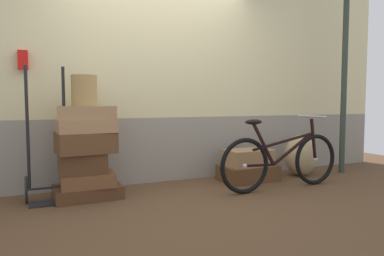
{
  "coord_description": "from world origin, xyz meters",
  "views": [
    {
      "loc": [
        -1.39,
        -3.46,
        1.01
      ],
      "look_at": [
        0.26,
        0.22,
        0.72
      ],
      "focal_mm": 32.82,
      "sensor_mm": 36.0,
      "label": 1
    }
  ],
  "objects_px": {
    "suitcase_5": "(87,113)",
    "suitcase_3": "(86,142)",
    "bicycle": "(282,160)",
    "wicker_basket": "(84,91)",
    "suitcase_0": "(88,191)",
    "suitcase_6": "(248,173)",
    "suitcase_7": "(248,158)",
    "burlap_sack": "(301,155)",
    "suitcase_1": "(88,180)",
    "suitcase_2": "(83,163)",
    "suitcase_4": "(86,126)",
    "luggage_trolley": "(47,170)"
  },
  "relations": [
    {
      "from": "suitcase_5",
      "to": "wicker_basket",
      "type": "xyz_separation_m",
      "value": [
        -0.02,
        0.01,
        0.23
      ]
    },
    {
      "from": "bicycle",
      "to": "suitcase_4",
      "type": "bearing_deg",
      "value": 167.06
    },
    {
      "from": "suitcase_5",
      "to": "bicycle",
      "type": "relative_size",
      "value": 0.35
    },
    {
      "from": "suitcase_2",
      "to": "wicker_basket",
      "type": "xyz_separation_m",
      "value": [
        0.03,
        0.0,
        0.76
      ]
    },
    {
      "from": "suitcase_5",
      "to": "burlap_sack",
      "type": "bearing_deg",
      "value": 3.77
    },
    {
      "from": "suitcase_0",
      "to": "suitcase_2",
      "type": "height_order",
      "value": "suitcase_2"
    },
    {
      "from": "suitcase_1",
      "to": "suitcase_2",
      "type": "bearing_deg",
      "value": 157.75
    },
    {
      "from": "suitcase_0",
      "to": "bicycle",
      "type": "height_order",
      "value": "bicycle"
    },
    {
      "from": "suitcase_5",
      "to": "suitcase_7",
      "type": "distance_m",
      "value": 2.09
    },
    {
      "from": "suitcase_4",
      "to": "suitcase_7",
      "type": "relative_size",
      "value": 0.97
    },
    {
      "from": "wicker_basket",
      "to": "burlap_sack",
      "type": "bearing_deg",
      "value": 0.12
    },
    {
      "from": "luggage_trolley",
      "to": "bicycle",
      "type": "height_order",
      "value": "luggage_trolley"
    },
    {
      "from": "suitcase_5",
      "to": "bicycle",
      "type": "bearing_deg",
      "value": -9.52
    },
    {
      "from": "luggage_trolley",
      "to": "suitcase_4",
      "type": "bearing_deg",
      "value": -8.42
    },
    {
      "from": "suitcase_4",
      "to": "wicker_basket",
      "type": "xyz_separation_m",
      "value": [
        -0.01,
        0.01,
        0.37
      ]
    },
    {
      "from": "suitcase_6",
      "to": "wicker_basket",
      "type": "relative_size",
      "value": 2.26
    },
    {
      "from": "suitcase_5",
      "to": "luggage_trolley",
      "type": "distance_m",
      "value": 0.7
    },
    {
      "from": "suitcase_0",
      "to": "wicker_basket",
      "type": "bearing_deg",
      "value": -124.17
    },
    {
      "from": "suitcase_0",
      "to": "bicycle",
      "type": "bearing_deg",
      "value": -16.3
    },
    {
      "from": "suitcase_2",
      "to": "burlap_sack",
      "type": "relative_size",
      "value": 0.84
    },
    {
      "from": "suitcase_2",
      "to": "suitcase_7",
      "type": "height_order",
      "value": "suitcase_2"
    },
    {
      "from": "suitcase_5",
      "to": "bicycle",
      "type": "height_order",
      "value": "suitcase_5"
    },
    {
      "from": "suitcase_4",
      "to": "suitcase_7",
      "type": "height_order",
      "value": "suitcase_4"
    },
    {
      "from": "bicycle",
      "to": "wicker_basket",
      "type": "bearing_deg",
      "value": 166.9
    },
    {
      "from": "suitcase_1",
      "to": "bicycle",
      "type": "distance_m",
      "value": 2.19
    },
    {
      "from": "suitcase_4",
      "to": "luggage_trolley",
      "type": "bearing_deg",
      "value": 169.38
    },
    {
      "from": "suitcase_5",
      "to": "suitcase_6",
      "type": "distance_m",
      "value": 2.17
    },
    {
      "from": "suitcase_0",
      "to": "suitcase_6",
      "type": "relative_size",
      "value": 0.95
    },
    {
      "from": "wicker_basket",
      "to": "burlap_sack",
      "type": "distance_m",
      "value": 3.0
    },
    {
      "from": "suitcase_3",
      "to": "suitcase_4",
      "type": "relative_size",
      "value": 1.0
    },
    {
      "from": "suitcase_3",
      "to": "suitcase_6",
      "type": "xyz_separation_m",
      "value": [
        2.03,
        0.03,
        -0.5
      ]
    },
    {
      "from": "wicker_basket",
      "to": "suitcase_0",
      "type": "bearing_deg",
      "value": 58.21
    },
    {
      "from": "suitcase_1",
      "to": "suitcase_2",
      "type": "distance_m",
      "value": 0.19
    },
    {
      "from": "suitcase_0",
      "to": "suitcase_3",
      "type": "distance_m",
      "value": 0.53
    },
    {
      "from": "suitcase_0",
      "to": "bicycle",
      "type": "distance_m",
      "value": 2.21
    },
    {
      "from": "suitcase_0",
      "to": "wicker_basket",
      "type": "xyz_separation_m",
      "value": [
        -0.02,
        -0.03,
        1.07
      ]
    },
    {
      "from": "suitcase_0",
      "to": "suitcase_6",
      "type": "bearing_deg",
      "value": -2.36
    },
    {
      "from": "suitcase_1",
      "to": "suitcase_6",
      "type": "relative_size",
      "value": 0.75
    },
    {
      "from": "suitcase_4",
      "to": "suitcase_6",
      "type": "bearing_deg",
      "value": -1.11
    },
    {
      "from": "suitcase_1",
      "to": "suitcase_6",
      "type": "distance_m",
      "value": 2.02
    },
    {
      "from": "suitcase_6",
      "to": "suitcase_7",
      "type": "bearing_deg",
      "value": -125.29
    },
    {
      "from": "suitcase_1",
      "to": "suitcase_2",
      "type": "xyz_separation_m",
      "value": [
        -0.05,
        0.02,
        0.18
      ]
    },
    {
      "from": "suitcase_4",
      "to": "burlap_sack",
      "type": "bearing_deg",
      "value": -1.89
    },
    {
      "from": "suitcase_2",
      "to": "bicycle",
      "type": "relative_size",
      "value": 0.29
    },
    {
      "from": "suitcase_0",
      "to": "suitcase_4",
      "type": "relative_size",
      "value": 1.18
    },
    {
      "from": "suitcase_2",
      "to": "burlap_sack",
      "type": "height_order",
      "value": "burlap_sack"
    },
    {
      "from": "burlap_sack",
      "to": "suitcase_3",
      "type": "bearing_deg",
      "value": -179.86
    },
    {
      "from": "wicker_basket",
      "to": "suitcase_7",
      "type": "bearing_deg",
      "value": 0.13
    },
    {
      "from": "suitcase_0",
      "to": "suitcase_5",
      "type": "relative_size",
      "value": 1.19
    },
    {
      "from": "suitcase_5",
      "to": "suitcase_3",
      "type": "bearing_deg",
      "value": 166.59
    }
  ]
}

